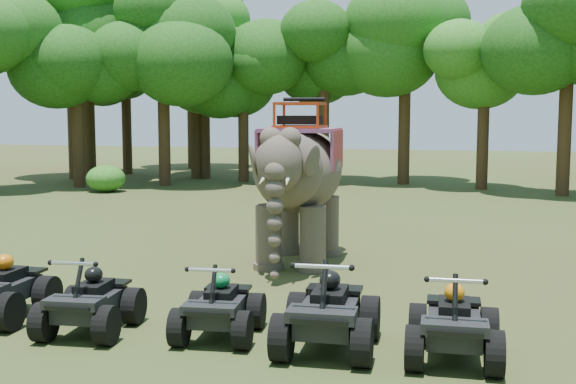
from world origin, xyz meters
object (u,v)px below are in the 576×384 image
Objects in this scene: atv_2 at (219,299)px; atv_4 at (454,314)px; atv_1 at (90,293)px; elephant at (299,181)px; atv_3 at (328,302)px; atv_0 at (0,280)px.

atv_4 is (3.44, -0.12, 0.05)m from atv_2.
atv_1 is 0.97× the size of atv_4.
elephant is at bearing 85.67° from atv_2.
atv_3 is 1.74m from atv_4.
elephant is 2.64× the size of atv_1.
atv_4 is (3.61, -5.80, -1.21)m from elephant.
atv_0 is 0.94× the size of atv_3.
atv_4 is at bearing -8.09° from atv_2.
atv_4 reaches higher than atv_2.
atv_0 is at bearing 166.24° from atv_1.
atv_0 is 3.79m from atv_2.
atv_1 is 5.43m from atv_4.
atv_4 is (7.23, -0.10, -0.01)m from atv_0.
elephant is 6.93m from atv_4.
atv_1 is at bearing 178.75° from atv_3.
atv_3 reaches higher than atv_4.
atv_0 reaches higher than atv_1.
atv_0 is 5.49m from atv_3.
atv_4 is (5.43, 0.16, 0.02)m from atv_1.
atv_1 is 3.69m from atv_3.
atv_2 is at bearing -90.45° from elephant.
atv_3 reaches higher than atv_1.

